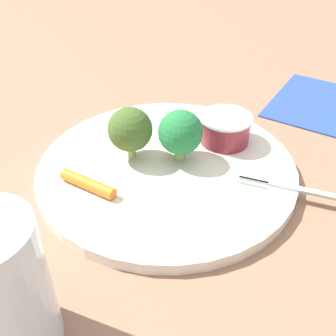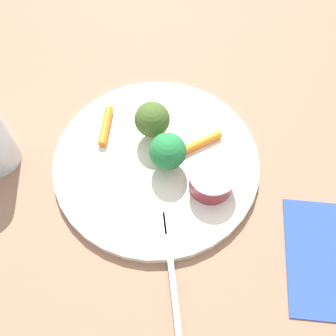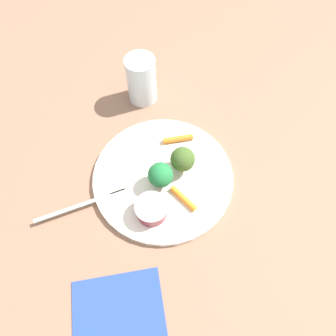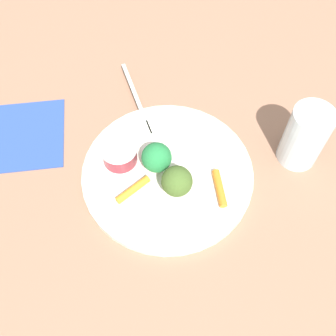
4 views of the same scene
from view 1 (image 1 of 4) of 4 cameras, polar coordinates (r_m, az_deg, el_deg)
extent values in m
plane|color=#8F654D|center=(0.42, -0.18, -0.74)|extent=(2.40, 2.40, 0.00)
cylinder|color=silver|center=(0.42, -0.18, -0.09)|extent=(0.26, 0.26, 0.01)
cylinder|color=maroon|center=(0.45, 8.04, 5.29)|extent=(0.05, 0.05, 0.03)
cylinder|color=silver|center=(0.44, 8.21, 7.01)|extent=(0.06, 0.06, 0.00)
cylinder|color=#9BAB5F|center=(0.42, -5.36, 2.22)|extent=(0.01, 0.01, 0.02)
sphere|color=#405C25|center=(0.40, -5.56, 5.15)|extent=(0.05, 0.05, 0.05)
cylinder|color=#97AA6A|center=(0.42, 1.70, 2.20)|extent=(0.01, 0.01, 0.02)
sphere|color=#23763B|center=(0.40, 1.77, 5.05)|extent=(0.05, 0.05, 0.05)
cylinder|color=orange|center=(0.39, -11.16, -2.20)|extent=(0.06, 0.02, 0.01)
cylinder|color=orange|center=(0.46, 0.51, 5.66)|extent=(0.03, 0.06, 0.01)
cube|color=#ABC0BA|center=(0.39, 11.77, -2.31)|extent=(0.03, 0.00, 0.00)
cube|color=#ABC0BA|center=(0.40, 11.86, -2.01)|extent=(0.03, 0.00, 0.00)
cube|color=#ABC0BA|center=(0.40, 11.94, -1.72)|extent=(0.03, 0.00, 0.00)
cube|color=#ABC0BA|center=(0.40, 12.03, -1.44)|extent=(0.03, 0.00, 0.00)
cube|color=#294594|center=(0.58, 21.63, 8.18)|extent=(0.17, 0.17, 0.00)
camera|label=2|loc=(0.38, 73.13, 48.50)|focal=42.27mm
camera|label=3|loc=(0.62, 31.82, 58.94)|focal=32.84mm
camera|label=4|loc=(0.64, -43.50, 56.62)|focal=42.48mm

